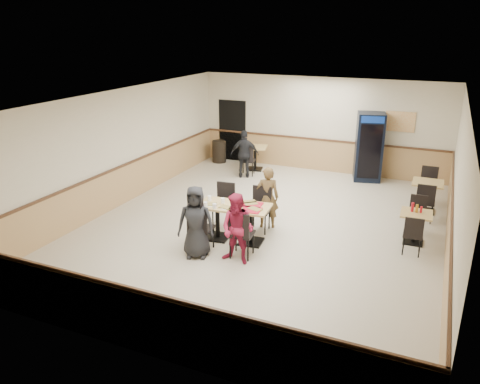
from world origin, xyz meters
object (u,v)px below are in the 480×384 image
at_px(trash_bin, 219,151).
at_px(lone_diner, 245,154).
at_px(diner_woman_right, 238,229).
at_px(back_table, 255,154).
at_px(diner_woman_left, 196,222).
at_px(diner_man_opposite, 267,197).
at_px(side_table_near, 415,223).
at_px(side_table_far, 427,192).
at_px(pepsi_cooler, 369,147).
at_px(main_table, 234,217).

bearing_deg(trash_bin, lone_diner, -39.78).
relative_size(lone_diner, trash_bin, 1.98).
xyz_separation_m(diner_woman_right, back_table, (-2.08, 6.09, -0.20)).
height_order(back_table, trash_bin, back_table).
xyz_separation_m(diner_woman_left, diner_man_opposite, (0.80, 1.97, -0.02)).
bearing_deg(diner_man_opposite, lone_diner, -78.70).
bearing_deg(trash_bin, diner_man_opposite, -52.65).
relative_size(back_table, trash_bin, 1.18).
xyz_separation_m(side_table_near, side_table_far, (0.12, 2.04, 0.06)).
distance_m(lone_diner, pepsi_cooler, 3.78).
bearing_deg(side_table_far, lone_diner, 171.54).
xyz_separation_m(lone_diner, side_table_far, (5.35, -0.80, -0.22)).
bearing_deg(pepsi_cooler, diner_man_opposite, -122.30).
distance_m(diner_woman_left, side_table_near, 4.74).
bearing_deg(diner_woman_left, side_table_near, 11.74).
bearing_deg(diner_woman_right, lone_diner, 116.14).
height_order(main_table, side_table_near, main_table).
relative_size(diner_woman_right, side_table_near, 2.08).
bearing_deg(side_table_near, back_table, 144.57).
bearing_deg(back_table, side_table_near, -35.43).
bearing_deg(lone_diner, diner_man_opposite, 97.69).
distance_m(main_table, diner_woman_right, 1.03).
distance_m(diner_woman_left, diner_woman_right, 0.89).
bearing_deg(diner_woman_right, trash_bin, 123.34).
bearing_deg(back_table, lone_diner, -90.00).
bearing_deg(lone_diner, side_table_near, 128.27).
distance_m(diner_woman_right, lone_diner, 5.61).
xyz_separation_m(diner_woman_right, side_table_far, (3.28, 4.41, -0.20)).
bearing_deg(diner_woman_left, trash_bin, 92.70).
bearing_deg(side_table_far, diner_woman_left, -132.74).
xyz_separation_m(main_table, diner_woman_right, (0.48, -0.90, 0.17)).
distance_m(side_table_near, back_table, 6.42).
relative_size(main_table, side_table_near, 2.32).
height_order(side_table_far, back_table, side_table_far).
xyz_separation_m(side_table_far, trash_bin, (-6.84, 2.03, -0.15)).
height_order(diner_woman_left, diner_man_opposite, diner_woman_left).
distance_m(main_table, side_table_far, 5.15).
relative_size(diner_man_opposite, pepsi_cooler, 0.71).
bearing_deg(main_table, diner_woman_right, -67.62).
relative_size(main_table, diner_man_opposite, 1.10).
xyz_separation_m(diner_woman_left, side_table_near, (4.04, 2.46, -0.29)).
height_order(lone_diner, side_table_near, lone_diner).
bearing_deg(side_table_near, main_table, -157.95).
relative_size(diner_woman_left, back_table, 1.71).
bearing_deg(back_table, pepsi_cooler, 6.33).
relative_size(side_table_near, trash_bin, 0.93).
xyz_separation_m(side_table_near, pepsi_cooler, (-1.69, 4.12, 0.57)).
distance_m(back_table, trash_bin, 1.53).
bearing_deg(diner_woman_right, main_table, 122.61).
bearing_deg(side_table_far, side_table_near, -93.33).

